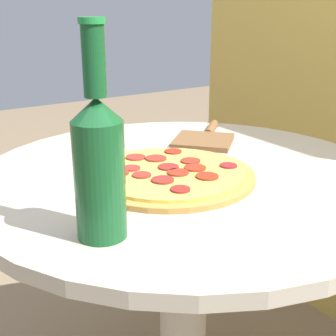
# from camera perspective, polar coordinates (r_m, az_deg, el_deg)

# --- Properties ---
(table) EXTENTS (0.83, 0.83, 0.68)m
(table) POSITION_cam_1_polar(r_m,az_deg,el_deg) (0.99, 1.97, -9.52)
(table) COLOR #B2A893
(table) RESTS_ON ground_plane
(pizza) EXTENTS (0.33, 0.33, 0.02)m
(pizza) POSITION_cam_1_polar(r_m,az_deg,el_deg) (0.89, 0.01, -0.73)
(pizza) COLOR #B77F3D
(pizza) RESTS_ON table
(beer_bottle) EXTENTS (0.07, 0.07, 0.30)m
(beer_bottle) POSITION_cam_1_polar(r_m,az_deg,el_deg) (0.64, -8.42, 0.82)
(beer_bottle) COLOR #144C23
(beer_bottle) RESTS_ON table
(pizza_paddle) EXTENTS (0.22, 0.23, 0.02)m
(pizza_paddle) POSITION_cam_1_polar(r_m,az_deg,el_deg) (1.13, 4.52, 3.63)
(pizza_paddle) COLOR brown
(pizza_paddle) RESTS_ON table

